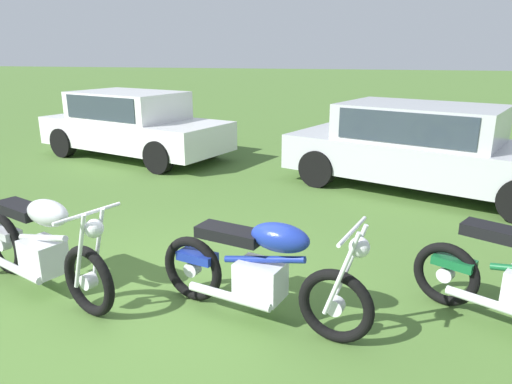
{
  "coord_description": "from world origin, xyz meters",
  "views": [
    {
      "loc": [
        1.99,
        -3.64,
        2.27
      ],
      "look_at": [
        0.68,
        1.55,
        0.65
      ],
      "focal_mm": 32.85,
      "sensor_mm": 36.0,
      "label": 1
    }
  ],
  "objects": [
    {
      "name": "ground_plane",
      "position": [
        0.0,
        0.0,
        0.0
      ],
      "size": [
        120.0,
        120.0,
        0.0
      ],
      "primitive_type": "plane",
      "color": "#476B2D"
    },
    {
      "name": "motorcycle_silver",
      "position": [
        -1.0,
        -0.15,
        0.49
      ],
      "size": [
        1.99,
        1.02,
        1.02
      ],
      "rotation": [
        0.0,
        0.0,
        -0.37
      ],
      "color": "black",
      "rests_on": "ground"
    },
    {
      "name": "motorcycle_blue",
      "position": [
        1.14,
        -0.11,
        0.48
      ],
      "size": [
        1.99,
        0.81,
        1.02
      ],
      "rotation": [
        0.0,
        0.0,
        -0.25
      ],
      "color": "black",
      "rests_on": "ground"
    },
    {
      "name": "car_white",
      "position": [
        -3.15,
        5.62,
        0.8
      ],
      "size": [
        4.56,
        2.91,
        1.43
      ],
      "rotation": [
        0.0,
        0.0,
        -0.3
      ],
      "color": "silver",
      "rests_on": "ground"
    },
    {
      "name": "car_silver",
      "position": [
        2.81,
        4.51,
        0.8
      ],
      "size": [
        4.9,
        3.36,
        1.43
      ],
      "rotation": [
        0.0,
        0.0,
        -0.37
      ],
      "color": "#B2B5BA",
      "rests_on": "ground"
    }
  ]
}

